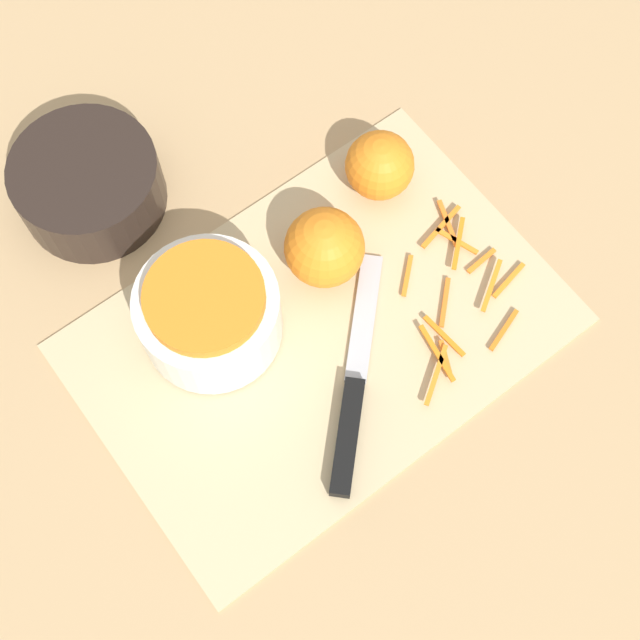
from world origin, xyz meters
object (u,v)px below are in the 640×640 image
(orange_left, at_px, (380,165))
(orange_right, at_px, (324,248))
(knife, at_px, (351,411))
(bowl_dark, at_px, (89,184))
(bowl_speckled, at_px, (209,312))

(orange_left, bearing_deg, orange_right, -157.73)
(knife, distance_m, orange_right, 0.17)
(orange_right, bearing_deg, bowl_dark, 124.76)
(orange_left, xyz_separation_m, orange_right, (-0.11, -0.04, 0.00))
(bowl_dark, distance_m, orange_left, 0.31)
(bowl_speckled, height_order, bowl_dark, bowl_speckled)
(bowl_dark, xyz_separation_m, orange_right, (0.15, -0.21, 0.01))
(bowl_dark, bearing_deg, orange_right, -55.24)
(knife, relative_size, orange_left, 2.67)
(bowl_dark, bearing_deg, orange_left, -33.91)
(bowl_dark, relative_size, orange_left, 2.11)
(bowl_dark, height_order, knife, bowl_dark)
(bowl_dark, distance_m, knife, 0.37)
(orange_right, bearing_deg, knife, -118.00)
(orange_left, distance_m, orange_right, 0.11)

